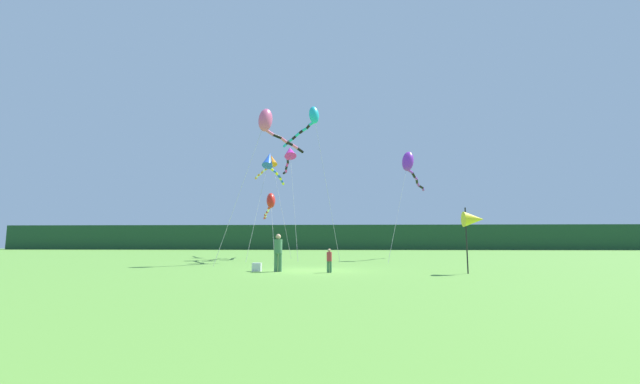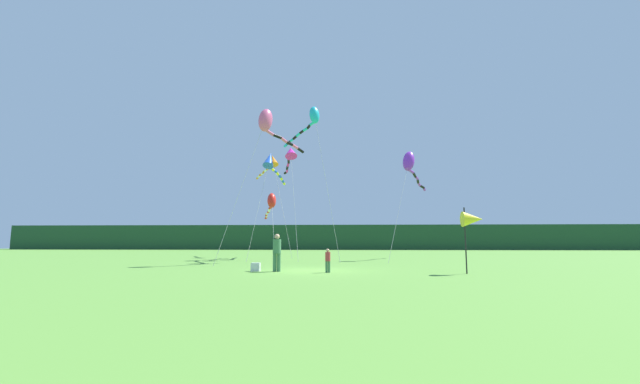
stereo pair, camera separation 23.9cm
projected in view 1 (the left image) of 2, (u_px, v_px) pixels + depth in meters
ground_plane at (314, 271)px, 19.22m from camera, size 120.00×120.00×0.00m
distant_treeline at (331, 237)px, 64.08m from camera, size 108.00×2.41×3.97m
person_adult at (278, 251)px, 18.78m from camera, size 0.39×0.39×1.77m
person_child at (329, 259)px, 18.16m from camera, size 0.24×0.24×1.09m
cooler_box at (257, 267)px, 18.84m from camera, size 0.42×0.34×0.40m
banner_flag_pole at (473, 220)px, 17.76m from camera, size 0.90×0.70×2.95m
kite_rainbow at (268, 123)px, 26.27m from camera, size 4.56×6.28×10.29m
kite_orange at (271, 162)px, 37.41m from camera, size 4.63×6.72×9.70m
kite_cyan at (311, 119)px, 30.30m from camera, size 4.75×5.61×11.70m
kite_red at (270, 203)px, 32.34m from camera, size 2.20×6.93×5.48m
kite_purple at (409, 164)px, 31.59m from camera, size 4.55×9.46×8.67m
kite_blue at (270, 162)px, 32.56m from camera, size 1.48×8.23×8.89m
kite_magenta at (290, 154)px, 32.72m from camera, size 2.24×7.69×9.37m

